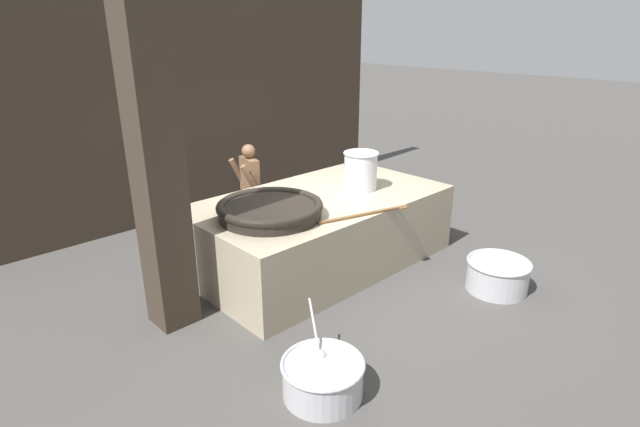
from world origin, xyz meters
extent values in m
plane|color=#474442|center=(0.00, 0.00, 0.00)|extent=(60.00, 60.00, 0.00)
cube|color=#382D23|center=(0.00, 3.12, 1.93)|extent=(8.17, 0.24, 3.85)
cube|color=#382D23|center=(-2.26, 0.05, 1.93)|extent=(0.44, 0.44, 3.85)
cube|color=tan|center=(0.00, 0.00, 0.49)|extent=(3.56, 1.99, 0.98)
cylinder|color=black|center=(-0.97, -0.14, 1.05)|extent=(1.26, 1.26, 0.15)
torus|color=black|center=(-0.97, -0.14, 1.13)|extent=(1.31, 1.31, 0.10)
cylinder|color=silver|center=(0.67, -0.14, 1.24)|extent=(0.47, 0.47, 0.52)
torus|color=silver|center=(0.67, -0.14, 1.50)|extent=(0.50, 0.50, 0.03)
cylinder|color=brown|center=(-0.10, -0.90, 1.00)|extent=(1.23, 0.38, 0.04)
cube|color=brown|center=(0.46, -1.05, 0.99)|extent=(0.14, 0.13, 0.02)
cylinder|color=brown|center=(-0.15, 1.37, 0.37)|extent=(0.11, 0.11, 0.73)
cylinder|color=brown|center=(-0.11, 1.53, 0.37)|extent=(0.11, 0.11, 0.73)
cube|color=#4C663F|center=(-0.13, 1.45, 0.51)|extent=(0.22, 0.25, 0.48)
cube|color=brown|center=(-0.13, 1.45, 1.00)|extent=(0.23, 0.47, 0.54)
cylinder|color=brown|center=(-0.26, 1.25, 1.00)|extent=(0.31, 0.14, 0.50)
cylinder|color=brown|center=(-0.18, 1.69, 1.00)|extent=(0.31, 0.14, 0.50)
sphere|color=brown|center=(-0.13, 1.45, 1.39)|extent=(0.21, 0.21, 0.21)
cylinder|color=#B7B7BC|center=(-1.88, -2.02, 0.17)|extent=(0.74, 0.74, 0.33)
torus|color=#B7B7BC|center=(-1.88, -2.02, 0.33)|extent=(0.77, 0.77, 0.04)
cylinder|color=orange|center=(-1.88, -2.02, 0.24)|extent=(0.65, 0.65, 0.08)
cylinder|color=orange|center=(-1.90, -2.05, 0.30)|extent=(0.07, 0.06, 0.04)
cylinder|color=orange|center=(-1.65, -2.06, 0.30)|extent=(0.06, 0.06, 0.03)
cylinder|color=orange|center=(-1.91, -2.09, 0.30)|extent=(0.04, 0.06, 0.03)
cylinder|color=orange|center=(-1.89, -1.99, 0.30)|extent=(0.05, 0.06, 0.04)
cylinder|color=orange|center=(-1.77, -1.94, 0.30)|extent=(0.04, 0.03, 0.03)
cylinder|color=orange|center=(-1.97, -1.96, 0.30)|extent=(0.06, 0.05, 0.03)
sphere|color=#B7B7BC|center=(-1.82, -1.91, 0.32)|extent=(0.13, 0.13, 0.13)
cylinder|color=#B7B7BC|center=(-1.69, -1.70, 0.49)|extent=(0.28, 0.44, 0.36)
cylinder|color=#B7B7BC|center=(1.08, -2.15, 0.19)|extent=(0.76, 0.76, 0.38)
torus|color=#B7B7BC|center=(1.08, -2.15, 0.38)|extent=(0.80, 0.80, 0.04)
cylinder|color=#6B9347|center=(1.08, -2.15, 0.28)|extent=(0.67, 0.67, 0.10)
camera|label=1|loc=(-4.46, -4.70, 3.19)|focal=28.00mm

